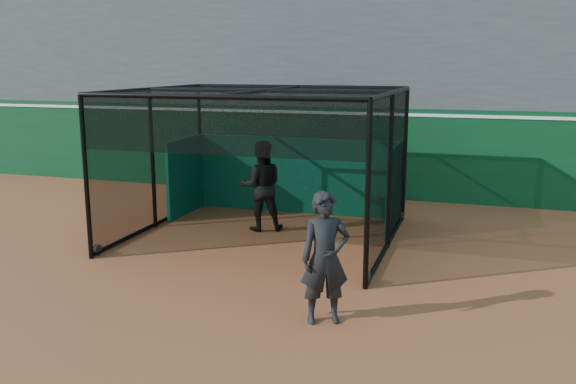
% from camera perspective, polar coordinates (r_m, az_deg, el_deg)
% --- Properties ---
extents(ground, '(120.00, 120.00, 0.00)m').
position_cam_1_polar(ground, '(10.03, -8.51, -9.80)').
color(ground, brown).
rests_on(ground, ground).
extents(outfield_wall, '(50.00, 0.50, 2.50)m').
position_cam_1_polar(outfield_wall, '(17.51, 3.65, 4.00)').
color(outfield_wall, '#0A3C1D').
rests_on(outfield_wall, ground).
extents(grandstand, '(50.00, 7.85, 8.95)m').
position_cam_1_polar(grandstand, '(21.04, 6.34, 13.98)').
color(grandstand, '#4C4C4F').
rests_on(grandstand, ground).
extents(batting_cage, '(5.44, 5.00, 3.14)m').
position_cam_1_polar(batting_cage, '(12.98, -2.25, 2.49)').
color(batting_cage, black).
rests_on(batting_cage, ground).
extents(batter, '(1.21, 1.09, 2.02)m').
position_cam_1_polar(batter, '(13.64, -2.52, 0.58)').
color(batter, black).
rests_on(batter, ground).
extents(on_deck_player, '(0.83, 0.72, 1.93)m').
position_cam_1_polar(on_deck_player, '(8.77, 3.48, -6.20)').
color(on_deck_player, black).
rests_on(on_deck_player, ground).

